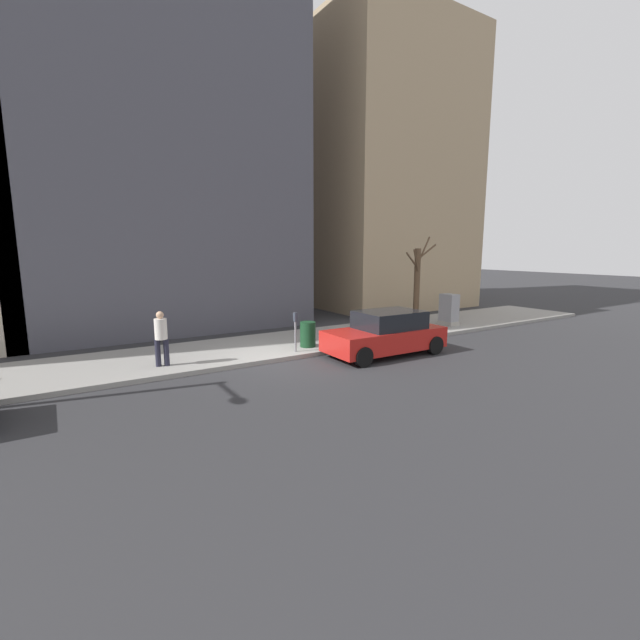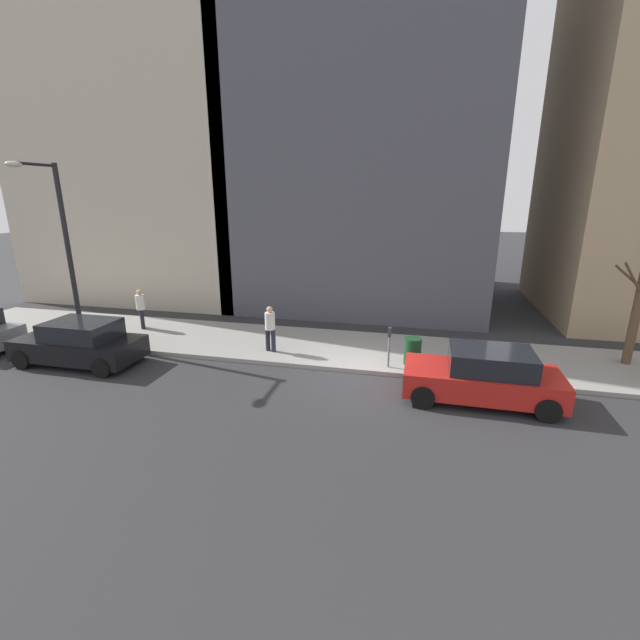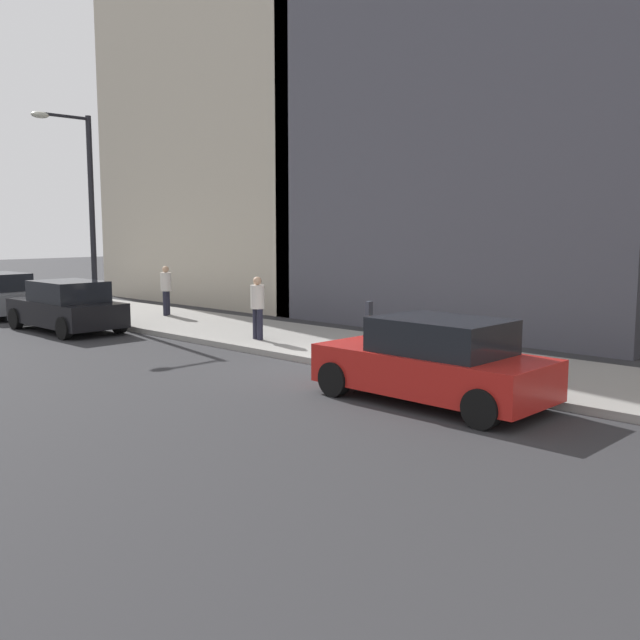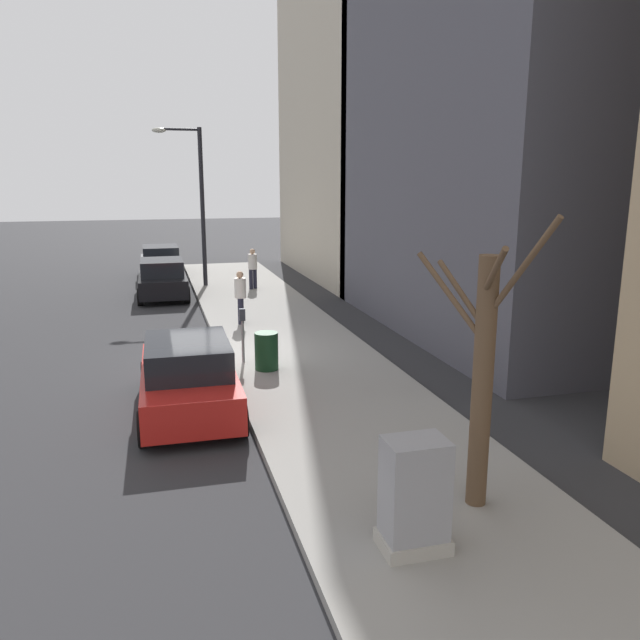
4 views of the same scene
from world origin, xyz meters
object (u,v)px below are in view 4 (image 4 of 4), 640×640
Objects in this scene: parked_car_grey at (161,262)px; parking_meter at (243,329)px; parked_car_red at (188,377)px; bare_tree at (482,373)px; office_tower_right at (433,37)px; parked_car_black at (162,279)px; pedestrian_midblock at (253,266)px; trash_bin at (266,351)px; office_block_center at (598,16)px; utility_box at (415,496)px; streetlamp at (195,193)px; pedestrian_near_meter at (240,294)px.

parking_meter is (1.66, -15.54, 0.24)m from parked_car_grey.
bare_tree is (3.63, -5.02, 1.32)m from parked_car_red.
office_tower_right is (12.67, 16.58, 10.32)m from parked_car_red.
parked_car_black reaches higher than parking_meter.
pedestrian_midblock reaches higher than parked_car_grey.
pedestrian_midblock is (1.48, 11.20, 0.49)m from trash_bin.
office_tower_right reaches higher than parking_meter.
parked_car_black is 0.23× the size of office_block_center.
pedestrian_midblock reaches higher than parked_car_red.
utility_box is (0.85, -8.55, -0.13)m from parking_meter.
office_block_center reaches higher than trash_bin.
parked_car_black is 19.00m from utility_box.
parked_car_black reaches higher than trash_bin.
parked_car_grey is 24.22m from utility_box.
streetlamp is at bearing 92.80° from trash_bin.
office_block_center is at bearing 48.11° from bare_tree.
parked_car_grey is 11.51m from pedestrian_near_meter.
bare_tree is at bearing -112.71° from office_tower_right.
parked_car_grey is 2.96× the size of utility_box.
trash_bin is at bearing -126.29° from office_tower_right.
parked_car_black is 2.53× the size of pedestrian_near_meter.
office_block_center is at bearing -78.94° from pedestrian_midblock.
pedestrian_near_meter is 6.35m from pedestrian_midblock.
parking_meter is 0.07× the size of office_block_center.
bare_tree is at bearing -81.65° from parked_car_grey.
parked_car_grey is 0.65× the size of streetlamp.
utility_box is 0.08× the size of office_block_center.
parked_car_black is 11.24m from trash_bin.
office_block_center is (12.80, -13.26, 8.59)m from parked_car_grey.
parked_car_red is 13.01m from parked_car_black.
trash_bin is (2.16, -11.03, -0.14)m from parked_car_black.
pedestrian_midblock is (2.10, -1.40, -2.93)m from streetlamp.
parked_car_grey reaches higher than trash_bin.
office_tower_right is at bearing 10.02° from streetlamp.
streetlamp is (1.49, -3.69, 3.28)m from parked_car_grey.
parked_car_red is at bearing -90.38° from parked_car_grey.
streetlamp reaches higher than bare_tree.
parking_meter is 12.24m from streetlamp.
utility_box reaches higher than parked_car_red.
parked_car_black is 2.94× the size of utility_box.
trash_bin is at bearing -87.20° from streetlamp.
parked_car_black is 6.45m from pedestrian_near_meter.
office_block_center is at bearing 15.87° from trash_bin.
office_tower_right is at bearing -33.79° from pedestrian_near_meter.
office_tower_right is (10.73, 14.61, 10.46)m from trash_bin.
parked_car_grey is at bearing 95.95° from utility_box.
utility_box is 26.70m from office_tower_right.
parked_car_grey is 16.43m from trash_bin.
bare_tree is 7.34m from trash_bin.
streetlamp is at bearing 139.76° from office_block_center.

